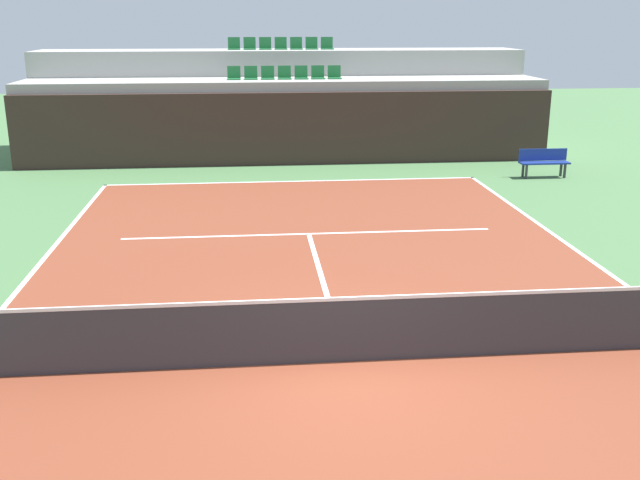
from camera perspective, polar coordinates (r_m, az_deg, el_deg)
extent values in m
plane|color=#477042|center=(10.50, 2.06, -9.43)|extent=(80.00, 80.00, 0.00)
cube|color=brown|center=(10.50, 2.06, -9.40)|extent=(11.00, 24.00, 0.01)
cube|color=white|center=(21.82, -2.10, 4.57)|extent=(11.00, 0.10, 0.00)
cube|color=white|center=(16.45, -0.88, 0.48)|extent=(8.26, 0.10, 0.00)
cube|color=white|center=(13.42, 0.26, -3.36)|extent=(0.10, 6.40, 0.00)
cube|color=#33231E|center=(24.27, -2.54, 8.61)|extent=(17.57, 0.30, 2.35)
cube|color=#9E9E99|center=(25.58, -2.71, 9.38)|extent=(17.57, 2.40, 2.66)
cube|color=#9E9E99|center=(27.91, -2.99, 10.91)|extent=(17.57, 2.40, 3.54)
cube|color=#1E6633|center=(25.41, -6.69, 12.31)|extent=(0.44, 0.44, 0.04)
cube|color=#1E6633|center=(25.60, -6.70, 12.83)|extent=(0.44, 0.04, 0.40)
cube|color=#1E6633|center=(25.41, -5.38, 12.34)|extent=(0.44, 0.44, 0.04)
cube|color=#1E6633|center=(25.59, -5.40, 12.87)|extent=(0.44, 0.04, 0.40)
cube|color=#1E6633|center=(25.42, -4.07, 12.38)|extent=(0.44, 0.44, 0.04)
cube|color=#1E6633|center=(25.60, -4.09, 12.90)|extent=(0.44, 0.04, 0.40)
cube|color=#1E6633|center=(25.44, -2.75, 12.40)|extent=(0.44, 0.44, 0.04)
cube|color=#1E6633|center=(25.62, -2.78, 12.93)|extent=(0.44, 0.04, 0.40)
cube|color=#1E6633|center=(25.48, -1.44, 12.42)|extent=(0.44, 0.44, 0.04)
cube|color=#1E6633|center=(25.66, -1.48, 12.95)|extent=(0.44, 0.04, 0.40)
cube|color=#1E6633|center=(25.52, -0.14, 12.44)|extent=(0.44, 0.44, 0.04)
cube|color=#1E6633|center=(25.71, -0.18, 12.96)|extent=(0.44, 0.04, 0.40)
cube|color=#1E6633|center=(25.59, 1.16, 12.44)|extent=(0.44, 0.44, 0.04)
cube|color=#1E6633|center=(25.77, 1.11, 12.97)|extent=(0.44, 0.04, 0.40)
cube|color=#1E6633|center=(27.76, -6.69, 14.50)|extent=(0.44, 0.44, 0.04)
cube|color=#1E6633|center=(27.95, -6.70, 14.96)|extent=(0.44, 0.04, 0.40)
cube|color=#1E6633|center=(27.75, -5.47, 14.53)|extent=(0.44, 0.44, 0.04)
cube|color=#1E6633|center=(27.95, -5.49, 15.00)|extent=(0.44, 0.04, 0.40)
cube|color=#1E6633|center=(27.76, -4.26, 14.56)|extent=(0.44, 0.44, 0.04)
cube|color=#1E6633|center=(27.96, -4.28, 15.03)|extent=(0.44, 0.04, 0.40)
cube|color=#1E6633|center=(27.78, -3.05, 14.59)|extent=(0.44, 0.44, 0.04)
cube|color=#1E6633|center=(27.98, -3.07, 15.05)|extent=(0.44, 0.04, 0.40)
cube|color=#1E6633|center=(27.82, -1.84, 14.60)|extent=(0.44, 0.44, 0.04)
cube|color=#1E6633|center=(28.01, -1.87, 15.07)|extent=(0.44, 0.04, 0.40)
cube|color=#1E6633|center=(27.86, -0.63, 14.62)|extent=(0.44, 0.44, 0.04)
cube|color=#1E6633|center=(28.05, -0.67, 15.08)|extent=(0.44, 0.04, 0.40)
cube|color=#1E6633|center=(27.92, 0.57, 14.62)|extent=(0.44, 0.44, 0.04)
cube|color=#1E6633|center=(28.11, 0.53, 15.08)|extent=(0.44, 0.04, 0.40)
cube|color=#333338|center=(10.30, 2.09, -7.08)|extent=(10.90, 0.02, 0.92)
cube|color=white|center=(10.12, 2.12, -4.57)|extent=(10.90, 0.04, 0.05)
cube|color=navy|center=(23.33, 17.03, 5.75)|extent=(1.50, 0.40, 0.05)
cube|color=navy|center=(23.46, 16.91, 6.37)|extent=(1.50, 0.04, 0.36)
cube|color=#2D2D33|center=(23.03, 15.72, 5.12)|extent=(0.06, 0.06, 0.42)
cube|color=#2D2D33|center=(23.49, 18.46, 5.10)|extent=(0.06, 0.06, 0.42)
cube|color=#2D2D33|center=(23.28, 15.48, 5.26)|extent=(0.06, 0.06, 0.42)
cube|color=#2D2D33|center=(23.74, 18.20, 5.24)|extent=(0.06, 0.06, 0.42)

